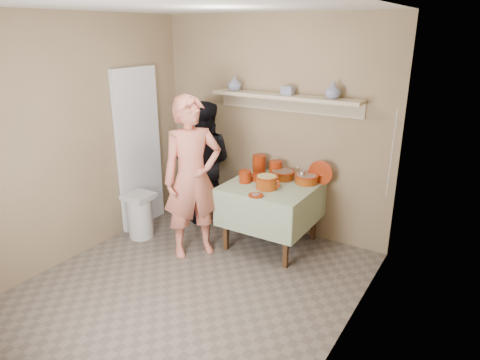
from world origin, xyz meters
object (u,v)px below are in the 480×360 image
Objects in this scene: serving_table at (272,194)px; cazuela_rice at (267,181)px; trash_bin at (140,215)px; person_helper at (203,163)px; person_cook at (193,178)px.

serving_table is 0.26m from cazuela_rice.
cazuela_rice is 0.59× the size of trash_bin.
person_helper reaches higher than trash_bin.
person_cook is 3.20× the size of trash_bin.
person_cook reaches higher than person_helper.
person_cook is 5.43× the size of cazuela_rice.
trash_bin is (-0.37, -0.81, -0.51)m from person_helper.
trash_bin is at bearing 43.99° from person_helper.
trash_bin is at bearing -155.72° from serving_table.
cazuela_rice is (0.01, -0.15, 0.20)m from serving_table.
person_helper reaches higher than cazuela_rice.
person_helper is 1.10m from serving_table.
person_helper is 2.85× the size of trash_bin.
person_cook is at bearing -136.31° from serving_table.
person_cook reaches higher than serving_table.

